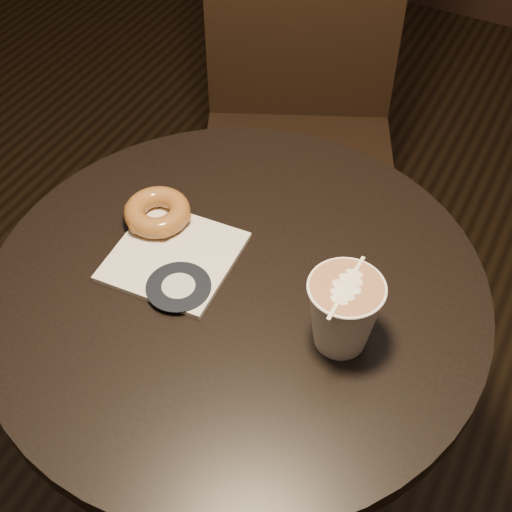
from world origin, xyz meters
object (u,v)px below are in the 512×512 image
chair (300,99)px  cafe_table (239,364)px  pastry_bag (174,256)px  doughnut (157,212)px  latte_cup (343,314)px

chair → cafe_table: bearing=-97.9°
pastry_bag → doughnut: size_ratio=1.70×
chair → latte_cup: bearing=-86.4°
pastry_bag → doughnut: (-0.06, 0.05, 0.02)m
chair → doughnut: (0.04, -0.59, 0.18)m
cafe_table → doughnut: 0.28m
chair → pastry_bag: size_ratio=6.29×
doughnut → latte_cup: size_ratio=0.92×
cafe_table → pastry_bag: pastry_bag is taller
chair → pastry_bag: bearing=-106.5°
chair → doughnut: chair is taller
pastry_bag → doughnut: doughnut is taller
chair → doughnut: bearing=-111.3°
chair → latte_cup: (0.36, -0.66, 0.21)m
chair → latte_cup: 0.78m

